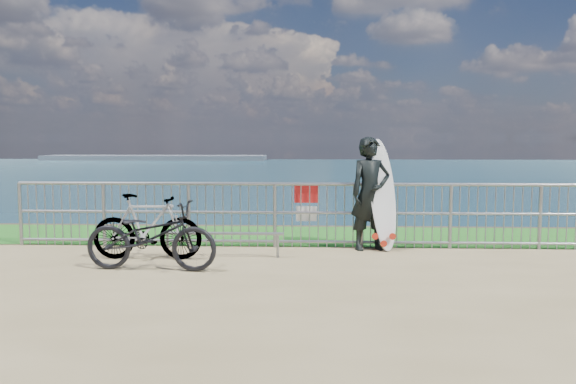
{
  "coord_description": "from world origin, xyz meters",
  "views": [
    {
      "loc": [
        0.16,
        -7.98,
        1.88
      ],
      "look_at": [
        -0.25,
        1.2,
        1.0
      ],
      "focal_mm": 35.0,
      "sensor_mm": 36.0,
      "label": 1
    }
  ],
  "objects_px": {
    "surfboard": "(383,199)",
    "bicycle_far": "(147,227)",
    "bicycle_near": "(151,236)"
  },
  "relations": [
    {
      "from": "surfboard",
      "to": "bicycle_far",
      "type": "bearing_deg",
      "value": -166.24
    },
    {
      "from": "surfboard",
      "to": "bicycle_near",
      "type": "bearing_deg",
      "value": -154.88
    },
    {
      "from": "bicycle_far",
      "to": "bicycle_near",
      "type": "bearing_deg",
      "value": -159.45
    },
    {
      "from": "surfboard",
      "to": "bicycle_near",
      "type": "xyz_separation_m",
      "value": [
        -3.48,
        -1.63,
        -0.37
      ]
    },
    {
      "from": "surfboard",
      "to": "bicycle_far",
      "type": "distance_m",
      "value": 3.87
    },
    {
      "from": "bicycle_near",
      "to": "bicycle_far",
      "type": "relative_size",
      "value": 1.11
    },
    {
      "from": "surfboard",
      "to": "bicycle_far",
      "type": "height_order",
      "value": "surfboard"
    },
    {
      "from": "bicycle_near",
      "to": "bicycle_far",
      "type": "height_order",
      "value": "bicycle_far"
    },
    {
      "from": "surfboard",
      "to": "bicycle_far",
      "type": "relative_size",
      "value": 1.1
    },
    {
      "from": "bicycle_near",
      "to": "surfboard",
      "type": "bearing_deg",
      "value": -61.7
    }
  ]
}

